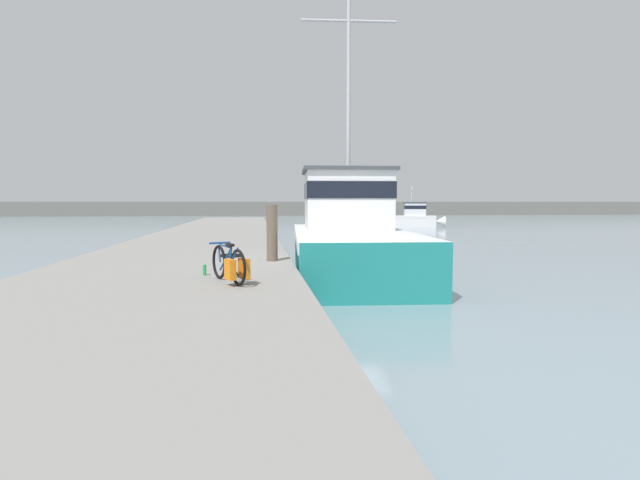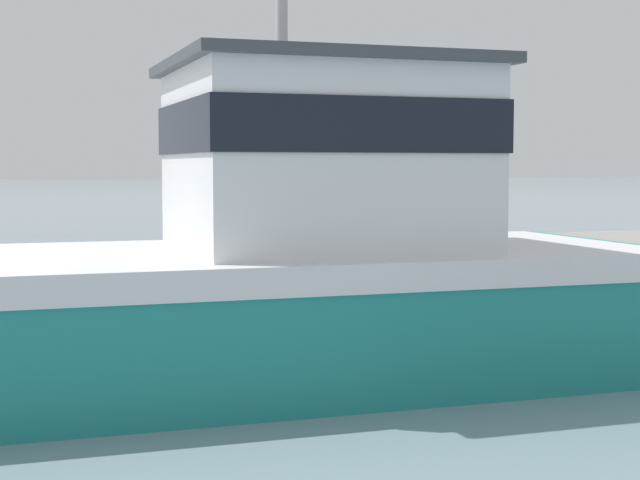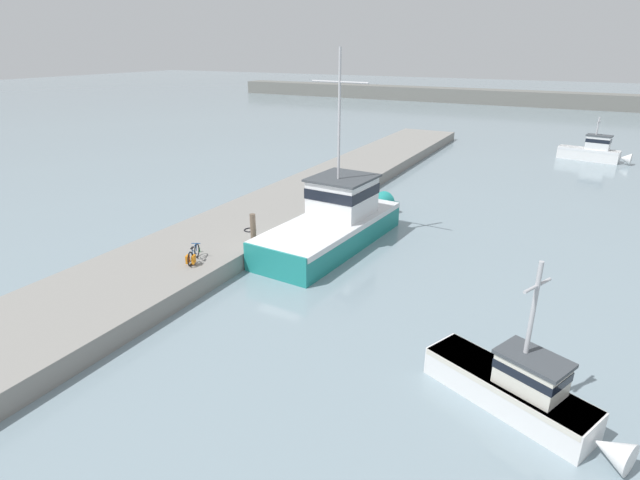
# 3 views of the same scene
# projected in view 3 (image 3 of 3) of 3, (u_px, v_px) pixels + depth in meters

# --- Properties ---
(ground_plane) EXTENTS (320.00, 320.00, 0.00)m
(ground_plane) POSITION_uv_depth(u_px,v_px,m) (287.00, 263.00, 25.76)
(ground_plane) COLOR gray
(dock_pier) EXTENTS (6.09, 80.00, 0.90)m
(dock_pier) POSITION_uv_depth(u_px,v_px,m) (219.00, 240.00, 27.53)
(dock_pier) COLOR gray
(dock_pier) RESTS_ON ground_plane
(fishing_boat_main) EXTENTS (4.48, 12.37, 10.41)m
(fishing_boat_main) POSITION_uv_depth(u_px,v_px,m) (336.00, 220.00, 27.94)
(fishing_boat_main) COLOR teal
(fishing_boat_main) RESTS_ON ground_plane
(boat_orange_near) EXTENTS (6.49, 2.34, 4.15)m
(boat_orange_near) POSITION_uv_depth(u_px,v_px,m) (593.00, 151.00, 48.14)
(boat_orange_near) COLOR silver
(boat_orange_near) RESTS_ON ground_plane
(boat_green_anchored) EXTENTS (6.19, 3.59, 5.00)m
(boat_green_anchored) POSITION_uv_depth(u_px,v_px,m) (518.00, 388.00, 15.05)
(boat_green_anchored) COLOR silver
(boat_green_anchored) RESTS_ON ground_plane
(bicycle_touring) EXTENTS (0.83, 1.59, 0.76)m
(bicycle_touring) POSITION_uv_depth(u_px,v_px,m) (193.00, 256.00, 23.40)
(bicycle_touring) COLOR black
(bicycle_touring) RESTS_ON dock_pier
(mooring_post) EXTENTS (0.29, 0.29, 1.50)m
(mooring_post) POSITION_uv_depth(u_px,v_px,m) (253.00, 228.00, 25.82)
(mooring_post) COLOR brown
(mooring_post) RESTS_ON dock_pier
(hose_coil) EXTENTS (0.67, 0.67, 0.06)m
(hose_coil) POSITION_uv_depth(u_px,v_px,m) (250.00, 230.00, 27.62)
(hose_coil) COLOR black
(hose_coil) RESTS_ON dock_pier
(water_bottle_by_bike) EXTENTS (0.08, 0.08, 0.23)m
(water_bottle_by_bike) POSITION_uv_depth(u_px,v_px,m) (199.00, 250.00, 24.69)
(water_bottle_by_bike) COLOR green
(water_bottle_by_bike) RESTS_ON dock_pier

